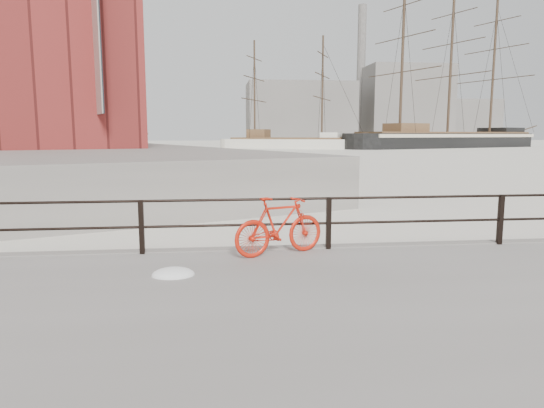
# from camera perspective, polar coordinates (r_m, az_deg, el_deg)

# --- Properties ---
(ground) EXTENTS (400.00, 400.00, 0.00)m
(ground) POSITION_cam_1_polar(r_m,az_deg,el_deg) (10.97, 24.60, -5.91)
(ground) COLOR white
(ground) RESTS_ON ground
(guardrail) EXTENTS (28.00, 0.10, 1.00)m
(guardrail) POSITION_cam_1_polar(r_m,az_deg,el_deg) (10.68, 25.28, -1.67)
(guardrail) COLOR black
(guardrail) RESTS_ON promenade
(bicycle) EXTENTS (1.76, 0.90, 1.08)m
(bicycle) POSITION_cam_1_polar(r_m,az_deg,el_deg) (8.82, 0.89, -2.57)
(bicycle) COLOR red
(bicycle) RESTS_ON promenade
(barque_black) EXTENTS (57.20, 37.43, 31.24)m
(barque_black) POSITION_cam_1_polar(r_m,az_deg,el_deg) (100.60, 19.86, 6.26)
(barque_black) COLOR black
(barque_black) RESTS_ON ground
(schooner_mid) EXTENTS (30.75, 23.48, 20.46)m
(schooner_mid) POSITION_cam_1_polar(r_m,az_deg,el_deg) (89.46, 1.82, 6.55)
(schooner_mid) COLOR silver
(schooner_mid) RESTS_ON ground
(schooner_left) EXTENTS (26.26, 20.90, 18.24)m
(schooner_left) POSITION_cam_1_polar(r_m,az_deg,el_deg) (89.30, -21.81, 5.97)
(schooner_left) COLOR white
(schooner_left) RESTS_ON ground
(industrial_west) EXTENTS (32.00, 18.00, 18.00)m
(industrial_west) POSITION_cam_1_polar(r_m,az_deg,el_deg) (151.41, 3.28, 10.62)
(industrial_west) COLOR gray
(industrial_west) RESTS_ON ground
(industrial_mid) EXTENTS (26.00, 20.00, 24.00)m
(industrial_mid) POSITION_cam_1_polar(r_m,az_deg,el_deg) (165.85, 15.22, 11.17)
(industrial_mid) COLOR gray
(industrial_mid) RESTS_ON ground
(industrial_east) EXTENTS (20.00, 16.00, 14.00)m
(industrial_east) POSITION_cam_1_polar(r_m,az_deg,el_deg) (179.77, 21.48, 9.05)
(industrial_east) COLOR gray
(industrial_east) RESTS_ON ground
(smokestack) EXTENTS (2.80, 2.80, 44.00)m
(smokestack) POSITION_cam_1_polar(r_m,az_deg,el_deg) (167.19, 10.41, 14.74)
(smokestack) COLOR gray
(smokestack) RESTS_ON ground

